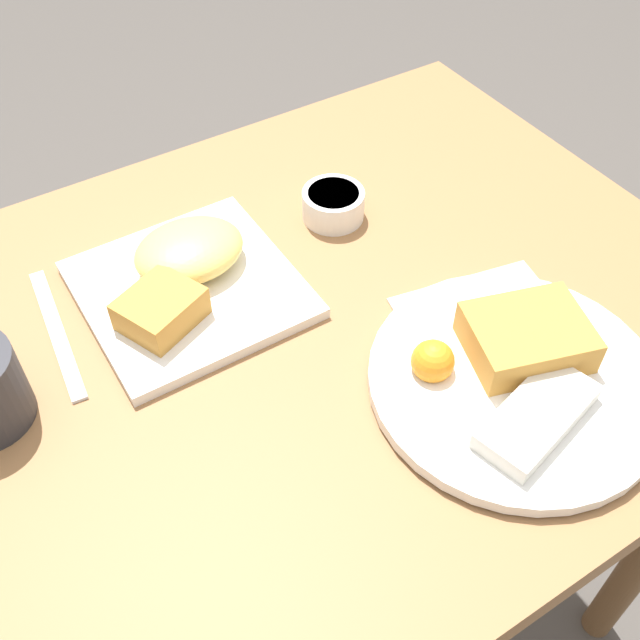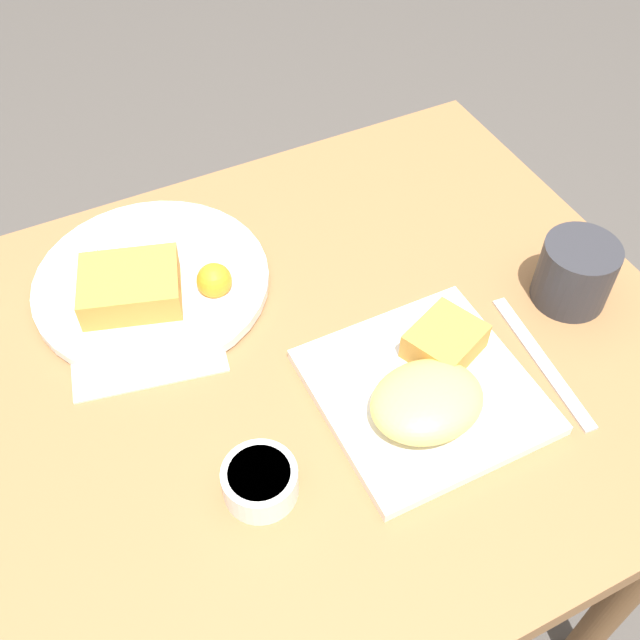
% 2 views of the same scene
% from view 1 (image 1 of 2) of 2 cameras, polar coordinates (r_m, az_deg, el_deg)
% --- Properties ---
extents(ground_plane, '(8.00, 8.00, 0.00)m').
position_cam_1_polar(ground_plane, '(1.49, -0.07, -20.23)').
color(ground_plane, '#4C4742').
extents(dining_table, '(0.92, 0.74, 0.77)m').
position_cam_1_polar(dining_table, '(0.91, -0.12, -4.21)').
color(dining_table, olive).
rests_on(dining_table, ground_plane).
extents(menu_card, '(0.22, 0.26, 0.00)m').
position_cam_1_polar(menu_card, '(0.81, 14.13, -2.35)').
color(menu_card, beige).
rests_on(menu_card, dining_table).
extents(plate_square_near, '(0.23, 0.23, 0.06)m').
position_cam_1_polar(plate_square_near, '(0.85, -10.20, 3.26)').
color(plate_square_near, white).
rests_on(plate_square_near, dining_table).
extents(plate_oval_far, '(0.30, 0.30, 0.05)m').
position_cam_1_polar(plate_oval_far, '(0.78, 14.67, -3.87)').
color(plate_oval_far, white).
rests_on(plate_oval_far, menu_card).
extents(sauce_ramekin, '(0.08, 0.08, 0.04)m').
position_cam_1_polar(sauce_ramekin, '(0.94, 1.02, 8.83)').
color(sauce_ramekin, white).
rests_on(sauce_ramekin, dining_table).
extents(butter_knife, '(0.04, 0.20, 0.00)m').
position_cam_1_polar(butter_knife, '(0.86, -19.42, -0.88)').
color(butter_knife, silver).
rests_on(butter_knife, dining_table).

